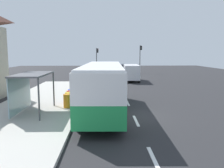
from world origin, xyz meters
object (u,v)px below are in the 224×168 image
at_px(recycling_bin_red, 70,97).
at_px(traffic_light_far_side, 97,56).
at_px(bus_shelter, 28,83).
at_px(bus, 103,85).
at_px(recycling_bin_blue, 71,95).
at_px(white_van, 131,72).
at_px(sedan_far, 122,67).
at_px(sedan_near, 123,68).
at_px(traffic_light_near_side, 140,55).
at_px(recycling_bin_orange, 67,101).
at_px(recycling_bin_yellow, 69,99).

xyz_separation_m(recycling_bin_red, traffic_light_far_side, (1.10, 29.55, 2.63)).
height_order(traffic_light_far_side, bus_shelter, traffic_light_far_side).
distance_m(bus, recycling_bin_blue, 3.80).
bearing_deg(white_van, recycling_bin_blue, -113.49).
height_order(sedan_far, recycling_bin_blue, sedan_far).
height_order(sedan_near, traffic_light_near_side, traffic_light_near_side).
xyz_separation_m(recycling_bin_orange, traffic_light_far_side, (1.10, 30.95, 2.63)).
relative_size(bus, recycling_bin_blue, 11.66).
height_order(recycling_bin_orange, traffic_light_near_side, traffic_light_near_side).
bearing_deg(recycling_bin_yellow, bus_shelter, -138.53).
bearing_deg(recycling_bin_red, sedan_near, 78.73).
height_order(sedan_near, recycling_bin_blue, sedan_near).
bearing_deg(bus, traffic_light_far_side, 92.53).
relative_size(recycling_bin_red, traffic_light_far_side, 0.19).
bearing_deg(sedan_far, recycling_bin_orange, -100.15).
height_order(sedan_near, recycling_bin_red, sedan_near).
distance_m(recycling_bin_red, traffic_light_near_side, 30.48).
bearing_deg(recycling_bin_yellow, sedan_far, 79.65).
distance_m(white_van, bus_shelter, 20.04).
height_order(sedan_far, recycling_bin_orange, sedan_far).
distance_m(sedan_far, traffic_light_far_side, 8.01).
height_order(sedan_near, recycling_bin_orange, sedan_near).
height_order(recycling_bin_red, recycling_bin_blue, same).
height_order(sedan_near, sedan_far, same).
relative_size(white_van, traffic_light_near_side, 0.97).
relative_size(sedan_far, bus_shelter, 1.10).
relative_size(bus, traffic_light_near_side, 2.02).
bearing_deg(bus_shelter, sedan_far, 76.94).
bearing_deg(recycling_bin_yellow, sedan_near, 78.96).
relative_size(recycling_bin_orange, traffic_light_near_side, 0.17).
bearing_deg(traffic_light_far_side, white_van, -69.43).
height_order(white_van, sedan_far, white_van).
bearing_deg(bus, recycling_bin_yellow, 153.90).
height_order(sedan_far, bus_shelter, bus_shelter).
height_order(sedan_near, bus_shelter, bus_shelter).
relative_size(recycling_bin_red, bus_shelter, 0.24).
xyz_separation_m(sedan_far, recycling_bin_red, (-6.50, -34.91, -0.14)).
xyz_separation_m(recycling_bin_yellow, recycling_bin_red, (0.00, 0.70, 0.00)).
relative_size(sedan_near, recycling_bin_yellow, 4.65).
bearing_deg(recycling_bin_yellow, recycling_bin_blue, 90.00).
height_order(bus, bus_shelter, bus).
xyz_separation_m(bus, traffic_light_far_side, (-1.39, 31.47, 1.45)).
relative_size(traffic_light_near_side, bus_shelter, 1.37).
relative_size(white_van, recycling_bin_blue, 5.56).
distance_m(recycling_bin_yellow, recycling_bin_blue, 1.40).
bearing_deg(traffic_light_near_side, sedan_far, 117.42).
relative_size(bus, traffic_light_far_side, 2.24).
bearing_deg(white_van, bus_shelter, -115.47).
height_order(bus, recycling_bin_red, bus).
xyz_separation_m(traffic_light_near_side, traffic_light_far_side, (-8.59, 0.80, -0.32)).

